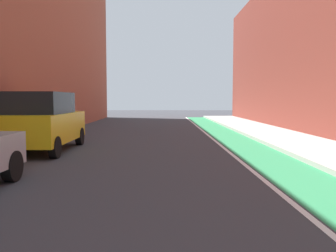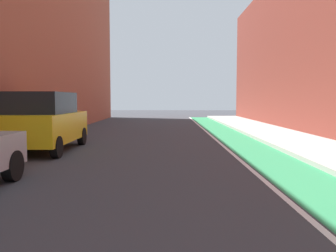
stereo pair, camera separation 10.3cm
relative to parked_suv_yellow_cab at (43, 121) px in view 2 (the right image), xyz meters
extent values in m
plane|color=#38383D|center=(3.45, 0.14, -1.02)|extent=(88.53, 88.53, 0.00)
cube|color=#2D8451|center=(7.15, 2.14, -1.01)|extent=(1.60, 40.24, 0.00)
cube|color=white|center=(6.25, 2.14, -1.01)|extent=(0.12, 40.24, 0.00)
cube|color=#A8A59E|center=(9.35, 2.14, -0.95)|extent=(2.80, 40.24, 0.14)
cylinder|color=black|center=(0.86, -4.46, -0.69)|extent=(0.24, 0.67, 0.66)
cube|color=yellow|center=(0.00, 0.06, -0.21)|extent=(1.90, 4.26, 0.95)
cube|color=black|center=(0.00, -0.15, 0.59)|extent=(1.67, 2.56, 0.75)
cylinder|color=black|center=(-0.87, 1.63, -0.69)|extent=(0.22, 0.66, 0.66)
cylinder|color=black|center=(0.86, 1.64, -0.69)|extent=(0.22, 0.66, 0.66)
cylinder|color=black|center=(0.87, -1.51, -0.69)|extent=(0.22, 0.66, 0.66)
camera|label=1|loc=(4.07, -11.93, 0.73)|focal=37.94mm
camera|label=2|loc=(4.17, -11.93, 0.73)|focal=37.94mm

